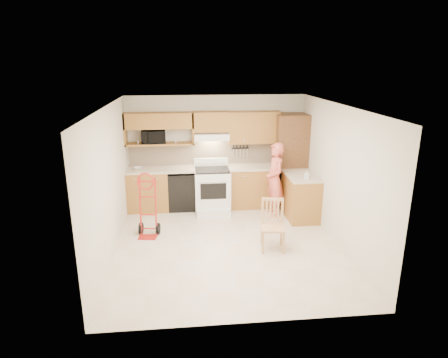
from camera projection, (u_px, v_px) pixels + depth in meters
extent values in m
cube|color=beige|center=(227.00, 245.00, 7.15)|extent=(4.00, 4.50, 0.02)
cube|color=white|center=(227.00, 106.00, 6.41)|extent=(4.00, 4.50, 0.02)
cube|color=silver|center=(216.00, 151.00, 8.93)|extent=(4.00, 0.02, 2.50)
cube|color=silver|center=(248.00, 234.00, 4.63)|extent=(4.00, 0.02, 2.50)
cube|color=silver|center=(109.00, 183.00, 6.58)|extent=(0.02, 4.50, 2.50)
cube|color=silver|center=(339.00, 176.00, 6.98)|extent=(0.02, 4.50, 2.50)
cube|color=beige|center=(216.00, 153.00, 8.92)|extent=(3.92, 0.03, 0.55)
cube|color=#A46E2E|center=(148.00, 190.00, 8.72)|extent=(0.90, 0.60, 0.90)
cube|color=black|center=(182.00, 190.00, 8.80)|extent=(0.60, 0.60, 0.85)
cube|color=#A46E2E|center=(253.00, 187.00, 8.95)|extent=(1.14, 0.60, 0.90)
cube|color=beige|center=(161.00, 170.00, 8.61)|extent=(1.50, 0.63, 0.04)
cube|color=beige|center=(254.00, 167.00, 8.81)|extent=(1.14, 0.63, 0.04)
cube|color=#A46E2E|center=(301.00, 197.00, 8.27)|extent=(0.60, 1.00, 0.90)
cube|color=beige|center=(302.00, 176.00, 8.14)|extent=(0.63, 1.00, 0.04)
cube|color=brown|center=(290.00, 160.00, 8.86)|extent=(0.70, 0.60, 2.10)
cube|color=#A46E2E|center=(159.00, 121.00, 8.43)|extent=(1.50, 0.33, 0.34)
cube|color=#A46E2E|center=(160.00, 144.00, 8.58)|extent=(1.50, 0.33, 0.04)
cube|color=#A46E2E|center=(211.00, 122.00, 8.55)|extent=(0.76, 0.33, 0.44)
cube|color=#A46E2E|center=(254.00, 127.00, 8.69)|extent=(1.14, 0.33, 0.70)
cube|color=white|center=(211.00, 136.00, 8.58)|extent=(0.76, 0.46, 0.14)
imported|color=black|center=(153.00, 137.00, 8.52)|extent=(0.54, 0.39, 0.29)
imported|color=#E56556|center=(275.00, 180.00, 8.31)|extent=(0.44, 0.61, 1.59)
imported|color=white|center=(307.00, 175.00, 7.82)|extent=(0.09, 0.09, 0.19)
imported|color=white|center=(138.00, 168.00, 8.55)|extent=(0.21, 0.21, 0.05)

